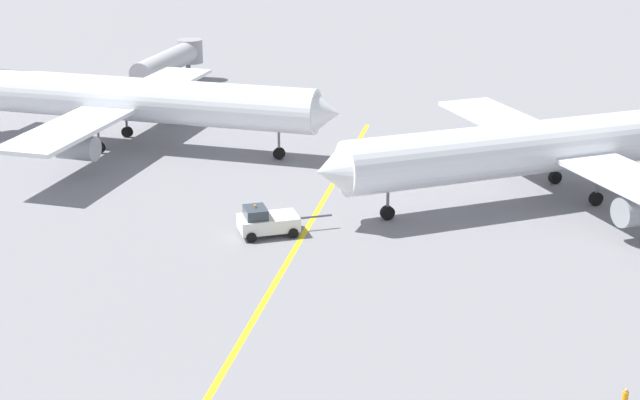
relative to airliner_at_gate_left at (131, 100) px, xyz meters
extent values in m
cube|color=yellow|center=(21.05, -47.05, -5.50)|extent=(10.78, 119.60, 0.01)
cylinder|color=white|center=(0.50, -0.08, 0.13)|extent=(43.00, 11.74, 4.98)
cone|color=white|center=(22.79, -3.68, 0.13)|extent=(3.50, 4.97, 4.58)
cube|color=white|center=(-1.61, 0.26, -0.62)|extent=(12.76, 40.85, 0.44)
cylinder|color=#999EA3|center=(-2.42, -11.05, -2.42)|extent=(4.56, 3.24, 2.60)
cylinder|color=#999EA3|center=(1.18, 11.25, -2.42)|extent=(4.56, 3.24, 2.60)
cylinder|color=slate|center=(-2.05, 3.78, -3.49)|extent=(0.28, 0.28, 2.74)
cylinder|color=black|center=(-2.05, 3.78, -4.86)|extent=(1.37, 0.75, 1.30)
cylinder|color=slate|center=(-3.14, -2.94, -3.49)|extent=(0.28, 0.28, 2.74)
cylinder|color=black|center=(-3.14, -2.94, -4.86)|extent=(1.37, 0.75, 1.30)
cylinder|color=slate|center=(17.38, -2.81, -3.49)|extent=(0.28, 0.28, 2.74)
cylinder|color=black|center=(17.38, -2.81, -4.86)|extent=(1.37, 0.75, 1.30)
cylinder|color=white|center=(45.37, -12.35, -0.19)|extent=(40.40, 23.75, 5.07)
cone|color=white|center=(25.24, -22.51, -0.19)|extent=(4.60, 5.42, 4.66)
cube|color=white|center=(47.28, -11.39, -0.95)|extent=(24.99, 41.10, 0.44)
cylinder|color=#999EA3|center=(40.99, -1.14, -2.75)|extent=(4.92, 4.21, 2.60)
cylinder|color=#999EA3|center=(51.78, -22.54, -2.75)|extent=(4.92, 4.21, 2.60)
cylinder|color=slate|center=(49.70, -13.97, -3.67)|extent=(0.28, 0.28, 2.39)
cylinder|color=black|center=(49.70, -13.97, -4.86)|extent=(1.41, 1.08, 1.30)
cylinder|color=slate|center=(46.64, -7.90, -3.67)|extent=(0.28, 0.28, 2.39)
cylinder|color=black|center=(46.64, -7.90, -4.86)|extent=(1.41, 1.08, 1.30)
cylinder|color=slate|center=(30.13, -20.04, -3.67)|extent=(0.28, 0.28, 2.39)
cylinder|color=black|center=(30.13, -20.04, -4.86)|extent=(1.41, 1.08, 1.30)
cube|color=white|center=(19.92, -24.80, -4.45)|extent=(5.89, 4.71, 1.23)
cube|color=#333D47|center=(18.87, -25.23, -3.38)|extent=(2.62, 2.91, 0.90)
cylinder|color=#4C4C51|center=(23.78, -23.22, -4.32)|extent=(3.04, 1.40, 0.20)
sphere|color=orange|center=(18.87, -25.23, -2.75)|extent=(0.24, 0.24, 0.24)
cylinder|color=black|center=(18.77, -26.88, -5.06)|extent=(0.95, 0.62, 0.90)
cylinder|color=black|center=(17.64, -24.13, -5.06)|extent=(0.95, 0.62, 0.90)
cylinder|color=black|center=(22.20, -25.47, -5.06)|extent=(0.95, 0.62, 0.90)
cylinder|color=black|center=(21.07, -22.72, -5.06)|extent=(0.95, 0.62, 0.90)
cylinder|color=orange|center=(45.40, -50.06, -4.42)|extent=(0.36, 0.36, 0.57)
sphere|color=tan|center=(45.40, -50.06, -4.03)|extent=(0.22, 0.22, 0.22)
cylinder|color=#F24C19|center=(45.36, -49.76, -4.31)|extent=(0.05, 0.05, 0.40)
cylinder|color=#B7B7BC|center=(-3.65, 27.56, -1.20)|extent=(5.58, 18.10, 3.20)
cylinder|color=#99999E|center=(-2.45, 36.39, -1.20)|extent=(3.84, 3.84, 3.52)
cylinder|color=#595960|center=(-2.58, 35.40, -3.35)|extent=(0.70, 0.70, 4.31)
camera|label=1|loc=(32.89, -98.07, 24.54)|focal=51.17mm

